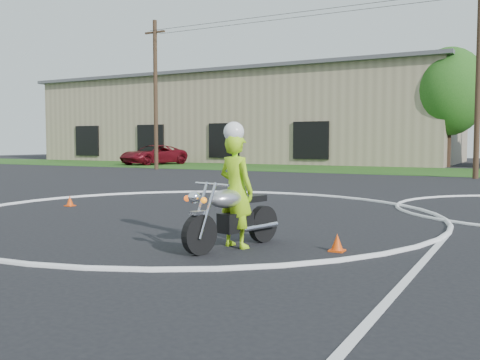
% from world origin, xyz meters
% --- Properties ---
extents(ground, '(120.00, 120.00, 0.00)m').
position_xyz_m(ground, '(0.00, 0.00, 0.00)').
color(ground, black).
rests_on(ground, ground).
extents(grass_strip, '(120.00, 10.00, 0.02)m').
position_xyz_m(grass_strip, '(0.00, 27.00, 0.01)').
color(grass_strip, '#1E4714').
rests_on(grass_strip, ground).
extents(course_markings, '(19.05, 19.05, 0.12)m').
position_xyz_m(course_markings, '(2.17, 4.35, 0.01)').
color(course_markings, silver).
rests_on(course_markings, ground).
extents(primary_motorcycle, '(0.97, 2.18, 1.17)m').
position_xyz_m(primary_motorcycle, '(2.93, -0.36, 0.57)').
color(primary_motorcycle, black).
rests_on(primary_motorcycle, ground).
extents(rider_primary_grp, '(0.81, 0.64, 2.17)m').
position_xyz_m(rider_primary_grp, '(2.93, -0.22, 1.05)').
color(rider_primary_grp, '#9EDF17').
rests_on(rider_primary_grp, ground).
extents(pickup_grp, '(3.85, 6.26, 1.62)m').
position_xyz_m(pickup_grp, '(-20.07, 27.22, 0.81)').
color(pickup_grp, '#600A14').
rests_on(pickup_grp, ground).
extents(traffic_cones, '(18.97, 14.62, 0.30)m').
position_xyz_m(traffic_cones, '(5.81, 3.45, 0.14)').
color(traffic_cones, '#E8470C').
rests_on(traffic_cones, ground).
extents(warehouse, '(41.00, 17.00, 8.30)m').
position_xyz_m(warehouse, '(-18.00, 39.99, 4.16)').
color(warehouse, tan).
rests_on(warehouse, ground).
extents(utility_poles, '(41.60, 1.12, 10.00)m').
position_xyz_m(utility_poles, '(5.00, 21.00, 5.20)').
color(utility_poles, '#473321').
rests_on(utility_poles, ground).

